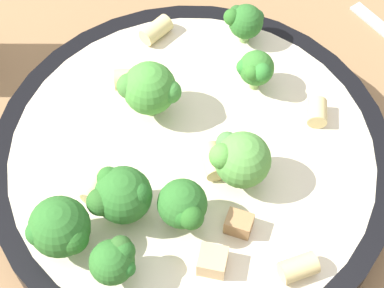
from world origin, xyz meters
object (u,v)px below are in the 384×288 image
rigatoni_1 (132,79)px  chicken_chunk_1 (213,261)px  broccoli_floret_3 (256,69)px  broccoli_floret_7 (183,206)px  rigatoni_0 (298,268)px  rigatoni_5 (99,191)px  pasta_bowl (192,164)px  broccoli_floret_5 (149,89)px  rigatoni_2 (317,112)px  chicken_chunk_0 (243,222)px  broccoli_floret_4 (115,260)px  rigatoni_3 (213,161)px  rigatoni_4 (156,30)px  broccoli_floret_6 (245,21)px  broccoli_floret_0 (60,229)px  broccoli_floret_2 (121,195)px  broccoli_floret_1 (240,159)px

rigatoni_1 → chicken_chunk_1: rigatoni_1 is taller
broccoli_floret_3 → broccoli_floret_7: 0.13m
rigatoni_0 → rigatoni_5: size_ratio=1.00×
pasta_bowl → broccoli_floret_7: (-0.03, -0.05, 0.04)m
broccoli_floret_5 → rigatoni_2: broccoli_floret_5 is taller
broccoli_floret_3 → chicken_chunk_1: bearing=-130.1°
rigatoni_2 → chicken_chunk_0: 0.11m
broccoli_floret_4 → rigatoni_0: size_ratio=1.55×
broccoli_floret_3 → rigatoni_5: (-0.14, -0.03, -0.02)m
rigatoni_3 → chicken_chunk_1: (-0.04, -0.07, 0.00)m
rigatoni_1 → rigatoni_4: size_ratio=1.02×
broccoli_floret_3 → broccoli_floret_6: (0.02, 0.05, -0.00)m
rigatoni_4 → rigatoni_5: (-0.10, -0.12, -0.00)m
rigatoni_3 → rigatoni_5: same height
broccoli_floret_7 → rigatoni_1: (0.02, 0.12, -0.02)m
broccoli_floret_5 → rigatoni_5: (-0.06, -0.05, -0.02)m
pasta_bowl → broccoli_floret_3: (0.07, 0.03, 0.04)m
broccoli_floret_0 → rigatoni_5: broccoli_floret_0 is taller
broccoli_floret_3 → rigatoni_4: bearing=118.2°
rigatoni_1 → rigatoni_5: 0.10m
pasta_bowl → chicken_chunk_0: chicken_chunk_0 is taller
broccoli_floret_0 → broccoli_floret_6: size_ratio=1.32×
broccoli_floret_2 → rigatoni_4: (0.09, 0.14, -0.02)m
broccoli_floret_2 → broccoli_floret_7: bearing=-37.5°
rigatoni_0 → rigatoni_1: size_ratio=0.91×
broccoli_floret_5 → rigatoni_1: size_ratio=1.82×
broccoli_floret_2 → chicken_chunk_1: (0.04, -0.06, -0.02)m
broccoli_floret_5 → broccoli_floret_1: bearing=-69.7°
broccoli_floret_2 → chicken_chunk_0: bearing=-33.9°
rigatoni_2 → rigatoni_3: same height
broccoli_floret_6 → rigatoni_3: (-0.08, -0.10, -0.01)m
broccoli_floret_4 → rigatoni_4: 0.21m
broccoli_floret_0 → rigatoni_4: bearing=47.0°
broccoli_floret_4 → rigatoni_0: (0.10, -0.05, -0.02)m
broccoli_floret_6 → rigatoni_2: size_ratio=1.75×
broccoli_floret_5 → rigatoni_0: broccoli_floret_5 is taller
broccoli_floret_1 → chicken_chunk_1: bearing=-133.3°
broccoli_floret_7 → chicken_chunk_1: bearing=-85.0°
rigatoni_2 → rigatoni_4: bearing=119.1°
broccoli_floret_2 → rigatoni_2: bearing=3.2°
broccoli_floret_3 → rigatoni_2: broccoli_floret_3 is taller
rigatoni_1 → chicken_chunk_0: 0.15m
rigatoni_4 → chicken_chunk_0: same height
rigatoni_5 → chicken_chunk_1: size_ratio=1.33×
rigatoni_5 → rigatoni_1: bearing=52.7°
rigatoni_1 → rigatoni_2: 0.14m
pasta_bowl → rigatoni_3: size_ratio=11.82×
broccoli_floret_6 → rigatoni_1: 0.10m
chicken_chunk_1 → rigatoni_4: bearing=75.1°
broccoli_floret_1 → rigatoni_0: bearing=-89.8°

